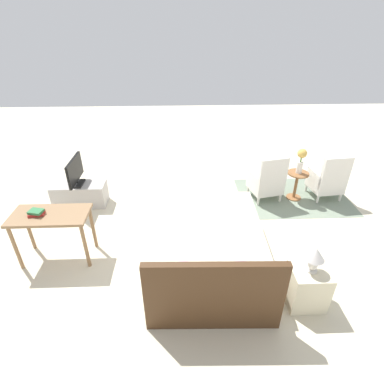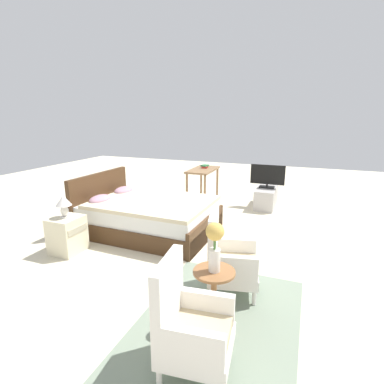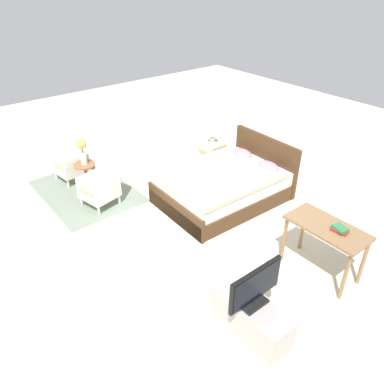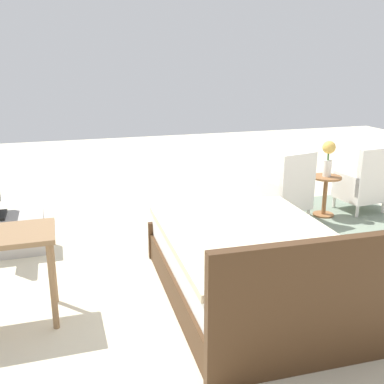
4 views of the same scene
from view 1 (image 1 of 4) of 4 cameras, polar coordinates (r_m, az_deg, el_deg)
The scene contains 13 objects.
ground_plane at distance 5.12m, azimuth 2.32°, elevation -6.53°, with size 16.00×16.00×0.00m, color beige.
floor_rug at distance 6.25m, azimuth 18.61°, elevation -0.80°, with size 2.10×1.50×0.01m.
bed at distance 4.23m, azimuth 3.17°, elevation -10.75°, with size 1.58×2.19×0.96m.
armchair_by_window_left at distance 6.26m, azimuth 24.44°, elevation 2.02°, with size 0.60×0.60×0.92m.
armchair_by_window_right at distance 5.84m, azimuth 14.10°, elevation 1.95°, with size 0.65×0.65×0.92m.
side_table at distance 6.05m, azimuth 19.27°, elevation 1.74°, with size 0.40×0.40×0.55m.
flower_vase at distance 5.84m, azimuth 20.09°, elevation 6.03°, with size 0.17×0.17×0.48m.
nightstand at distance 4.03m, azimuth 21.00°, elevation -16.47°, with size 0.44×0.41×0.54m.
table_lamp at distance 3.70m, azimuth 22.38°, elevation -11.29°, with size 0.22×0.22×0.33m.
tv_stand at distance 5.96m, azimuth -20.53°, elevation -0.41°, with size 0.96×0.40×0.43m.
tv_flatscreen at distance 5.75m, azimuth -21.39°, elevation 3.63°, with size 0.20×0.73×0.50m.
vanity_desk at distance 4.57m, azimuth -25.23°, elevation -5.01°, with size 1.04×0.52×0.76m.
book_stack at distance 4.55m, azimuth -27.55°, elevation -3.51°, with size 0.22×0.17×0.07m.
Camera 1 is at (0.36, 4.08, 3.08)m, focal length 28.00 mm.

